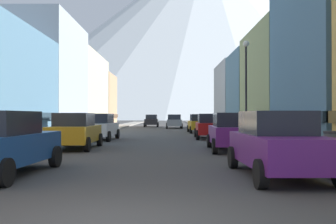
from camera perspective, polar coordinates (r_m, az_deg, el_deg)
sidewalk_left at (r=40.93m, az=-10.15°, el=-2.74°), size 2.50×100.00×0.15m
sidewalk_right at (r=40.68m, az=7.49°, el=-2.76°), size 2.50×100.00×0.15m
storefront_left_2 at (r=35.20m, az=-19.43°, el=4.81°), size 6.78×10.28×10.18m
storefront_left_3 at (r=46.40m, az=-14.79°, el=2.83°), size 7.02×13.16×9.06m
storefront_left_4 at (r=57.34m, az=-12.95°, el=1.62°), size 8.96×8.21×7.88m
storefront_right_2 at (r=31.00m, az=18.32°, el=4.07°), size 6.57×9.98×8.58m
storefront_right_3 at (r=40.02m, az=14.43°, el=2.80°), size 7.11×8.12×8.24m
storefront_right_4 at (r=49.74m, az=13.23°, el=2.26°), size 10.02×10.52×8.45m
car_left_1 at (r=18.88m, az=-14.36°, el=-2.82°), size 2.11×4.42×1.78m
car_left_2 at (r=25.22m, az=-10.75°, el=-2.25°), size 2.19×4.46×1.78m
car_right_0 at (r=10.49m, az=16.39°, el=-4.66°), size 2.12×4.43×1.78m
car_right_1 at (r=17.57m, az=9.59°, el=-3.01°), size 2.22×4.47×1.78m
car_right_2 at (r=26.56m, az=6.26°, el=-2.17°), size 2.19×4.46×1.78m
car_right_3 at (r=35.52m, az=4.63°, el=-1.76°), size 2.13×4.43×1.78m
car_driving_0 at (r=47.28m, az=0.75°, el=-1.45°), size 2.06×4.40×1.78m
car_driving_1 at (r=53.81m, az=-2.77°, el=-1.34°), size 2.06×4.40×1.78m
trash_bin_right at (r=13.61m, az=23.90°, el=-4.77°), size 0.59×0.59×0.98m
potted_plant_2 at (r=16.80m, az=21.47°, el=-4.13°), size 0.48×0.48×0.84m
streetlamp_right at (r=21.96m, az=11.78°, el=5.56°), size 0.36×0.36×5.86m
mountain_backdrop at (r=273.44m, az=5.83°, el=12.15°), size 298.85×298.85×123.40m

